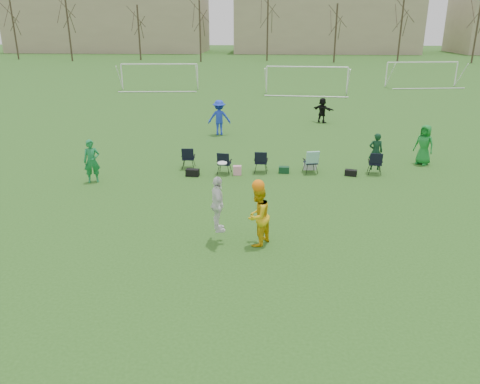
# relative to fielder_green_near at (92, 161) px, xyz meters

# --- Properties ---
(ground) EXTENTS (260.00, 260.00, 0.00)m
(ground) POSITION_rel_fielder_green_near_xyz_m (6.39, -6.02, -0.88)
(ground) COLOR #275219
(ground) RESTS_ON ground
(fielder_green_near) EXTENTS (0.75, 0.61, 1.77)m
(fielder_green_near) POSITION_rel_fielder_green_near_xyz_m (0.00, 0.00, 0.00)
(fielder_green_near) COLOR #157A3C
(fielder_green_near) RESTS_ON ground
(fielder_blue) EXTENTS (1.35, 0.85, 2.00)m
(fielder_blue) POSITION_rel_fielder_green_near_xyz_m (4.23, 8.91, 0.12)
(fielder_blue) COLOR #1A35C7
(fielder_blue) RESTS_ON ground
(fielder_green_far) EXTENTS (1.05, 1.04, 1.83)m
(fielder_green_far) POSITION_rel_fielder_green_near_xyz_m (14.20, 3.49, 0.03)
(fielder_green_far) COLOR #157B2A
(fielder_green_far) RESTS_ON ground
(fielder_black) EXTENTS (1.47, 1.28, 1.61)m
(fielder_black) POSITION_rel_fielder_green_near_xyz_m (10.53, 12.83, -0.08)
(fielder_black) COLOR black
(fielder_black) RESTS_ON ground
(center_contest) EXTENTS (1.99, 1.13, 2.48)m
(center_contest) POSITION_rel_fielder_green_near_xyz_m (6.43, -5.27, 0.16)
(center_contest) COLOR white
(center_contest) RESTS_ON ground
(sideline_setup) EXTENTS (8.80, 1.64, 1.76)m
(sideline_setup) POSITION_rel_fielder_green_near_xyz_m (7.97, 1.86, -0.36)
(sideline_setup) COLOR #0D331C
(sideline_setup) RESTS_ON ground
(goal_left) EXTENTS (7.39, 0.76, 2.46)m
(goal_left) POSITION_rel_fielder_green_near_xyz_m (-3.61, 27.98, 1.04)
(goal_left) COLOR white
(goal_left) RESTS_ON ground
(goal_mid) EXTENTS (7.40, 0.63, 2.46)m
(goal_mid) POSITION_rel_fielder_green_near_xyz_m (10.39, 25.98, 1.04)
(goal_mid) COLOR white
(goal_mid) RESTS_ON ground
(goal_right) EXTENTS (7.35, 1.14, 2.46)m
(goal_right) POSITION_rel_fielder_green_near_xyz_m (22.39, 31.98, 1.04)
(goal_right) COLOR white
(goal_right) RESTS_ON ground
(tree_line) EXTENTS (110.28, 3.28, 11.40)m
(tree_line) POSITION_rel_fielder_green_near_xyz_m (6.63, 63.82, 4.21)
(tree_line) COLOR #382B21
(tree_line) RESTS_ON ground
(building_row) EXTENTS (126.00, 16.00, 13.00)m
(building_row) POSITION_rel_fielder_green_near_xyz_m (13.12, 89.98, 5.11)
(building_row) COLOR tan
(building_row) RESTS_ON ground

